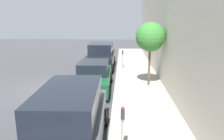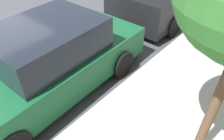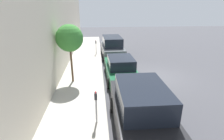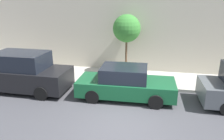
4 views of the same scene
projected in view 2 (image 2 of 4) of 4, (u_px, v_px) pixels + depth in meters
name	position (u px, v px, depth m)	size (l,w,h in m)	color
parked_sedan_second	(48.00, 62.00, 4.45)	(1.92, 4.54, 1.54)	#14512D
parking_meter_far	(216.00, 1.00, 6.23)	(0.11, 0.15, 1.40)	#ADADB2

